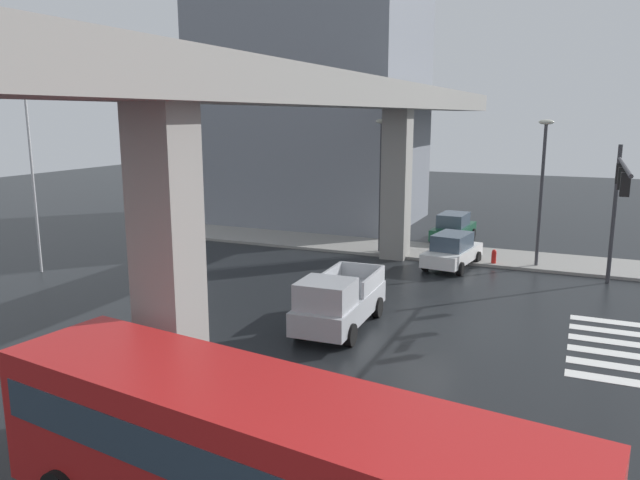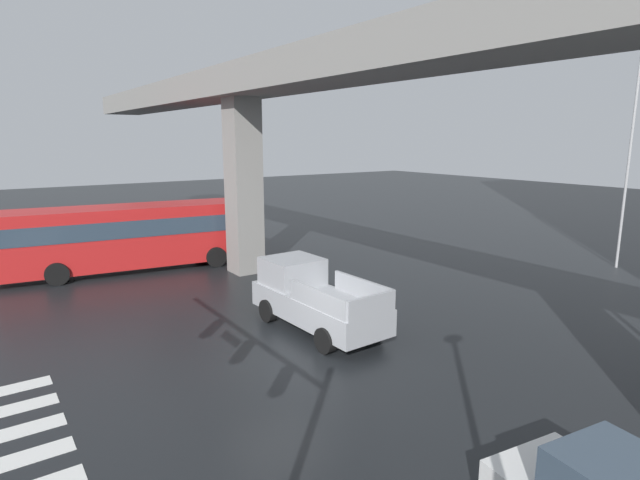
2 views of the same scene
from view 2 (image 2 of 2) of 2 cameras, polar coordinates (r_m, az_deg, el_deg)
ground_plane at (r=13.96m, az=-4.60°, el=-14.23°), size 120.00×120.00×0.00m
elevated_overpass at (r=14.94m, az=8.23°, el=18.08°), size 59.73×2.54×8.96m
pickup_truck at (r=16.38m, az=-0.86°, el=-6.51°), size 5.16×2.22×2.08m
city_bus at (r=24.84m, az=-20.90°, el=0.67°), size 3.90×11.04×2.99m
flagpole at (r=27.19m, az=31.76°, el=8.73°), size 1.16×0.12×9.54m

